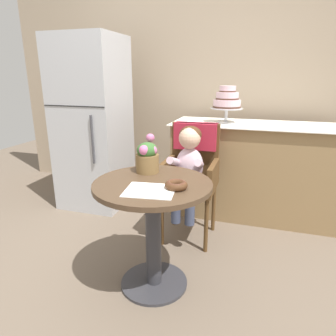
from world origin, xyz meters
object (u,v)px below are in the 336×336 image
Objects in this scene: flower_vase at (147,156)px; wicker_chair at (193,162)px; tiered_cake_stand at (227,101)px; seated_child at (188,163)px; refrigerator at (93,125)px; donut_front at (176,185)px; cafe_table at (153,214)px.

wicker_chair is at bearing 73.53° from flower_vase.
flower_vase is 1.21m from tiered_cake_stand.
wicker_chair is 2.82× the size of tiered_cake_stand.
seated_child is 2.15× the size of tiered_cake_stand.
donut_front is at bearing -43.66° from refrigerator.
cafe_table is at bearing 160.40° from donut_front.
flower_vase reaches higher than wicker_chair.
donut_front is 0.36m from flower_vase.
tiered_cake_stand is (0.27, 1.30, 0.59)m from cafe_table.
cafe_table is 0.78m from wicker_chair.
refrigerator is at bearing -171.35° from tiered_cake_stand.
seated_child is at bearing -95.70° from wicker_chair.
refrigerator is (-1.12, 0.49, 0.17)m from seated_child.
donut_front is at bearing -89.45° from wicker_chair.
flower_vase is 0.73× the size of tiered_cake_stand.
wicker_chair is 1.19m from refrigerator.
cafe_table is at bearing -46.33° from refrigerator.
wicker_chair is 7.35× the size of donut_front.
tiered_cake_stand is at bearing 74.60° from seated_child.
seated_child reaches higher than wicker_chair.
cafe_table is 0.42× the size of refrigerator.
wicker_chair reaches higher than donut_front.
seated_child is 0.43× the size of refrigerator.
flower_vase is at bearing -107.96° from tiered_cake_stand.
seated_child is 0.84m from tiered_cake_stand.
cafe_table is at bearing -96.97° from seated_child.
wicker_chair is at bearing -109.55° from tiered_cake_stand.
cafe_table is 1.56m from refrigerator.
refrigerator is (-1.32, -0.20, -0.25)m from tiered_cake_stand.
tiered_cake_stand reaches higher than donut_front.
wicker_chair is 0.16m from seated_child.
cafe_table is at bearing -101.53° from tiered_cake_stand.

